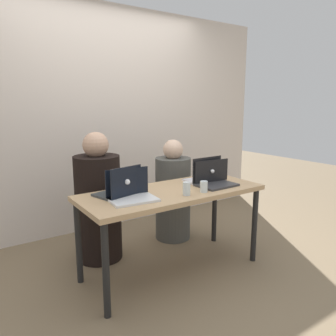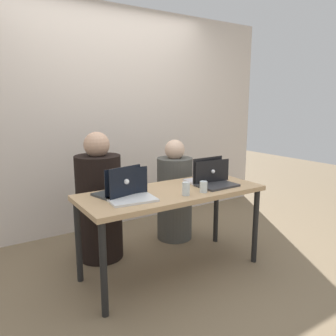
# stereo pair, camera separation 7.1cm
# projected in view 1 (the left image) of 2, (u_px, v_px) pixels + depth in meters

# --- Properties ---
(ground_plane) EXTENTS (12.00, 12.00, 0.00)m
(ground_plane) POSITION_uv_depth(u_px,v_px,m) (172.00, 270.00, 2.89)
(ground_plane) COLOR #766349
(back_wall) EXTENTS (4.50, 0.10, 2.53)m
(back_wall) POSITION_uv_depth(u_px,v_px,m) (104.00, 120.00, 3.77)
(back_wall) COLOR beige
(back_wall) RESTS_ON ground
(desk) EXTENTS (1.57, 0.64, 0.73)m
(desk) POSITION_uv_depth(u_px,v_px,m) (172.00, 199.00, 2.76)
(desk) COLOR tan
(desk) RESTS_ON ground
(person_on_left) EXTENTS (0.50, 0.50, 1.20)m
(person_on_left) POSITION_uv_depth(u_px,v_px,m) (98.00, 204.00, 3.04)
(person_on_left) COLOR black
(person_on_left) RESTS_ON ground
(person_on_right) EXTENTS (0.39, 0.39, 1.08)m
(person_on_right) POSITION_uv_depth(u_px,v_px,m) (173.00, 195.00, 3.51)
(person_on_right) COLOR #4B4B46
(person_on_right) RESTS_ON ground
(laptop_back_left) EXTENTS (0.35, 0.32, 0.25)m
(laptop_back_left) POSITION_uv_depth(u_px,v_px,m) (119.00, 190.00, 2.56)
(laptop_back_left) COLOR #373B3D
(laptop_back_left) RESTS_ON desk
(laptop_front_right) EXTENTS (0.34, 0.29, 0.24)m
(laptop_front_right) POSITION_uv_depth(u_px,v_px,m) (213.00, 179.00, 2.92)
(laptop_front_right) COLOR #333336
(laptop_front_right) RESTS_ON desk
(laptop_back_right) EXTENTS (0.37, 0.27, 0.22)m
(laptop_back_right) POSITION_uv_depth(u_px,v_px,m) (207.00, 177.00, 3.03)
(laptop_back_right) COLOR silver
(laptop_back_right) RESTS_ON desk
(laptop_front_left) EXTENTS (0.37, 0.28, 0.23)m
(laptop_front_left) POSITION_uv_depth(u_px,v_px,m) (131.00, 193.00, 2.48)
(laptop_front_left) COLOR silver
(laptop_front_left) RESTS_ON desk
(water_glass_center) EXTENTS (0.06, 0.06, 0.11)m
(water_glass_center) POSITION_uv_depth(u_px,v_px,m) (187.00, 190.00, 2.59)
(water_glass_center) COLOR silver
(water_glass_center) RESTS_ON desk
(water_glass_right) EXTENTS (0.06, 0.06, 0.09)m
(water_glass_right) POSITION_uv_depth(u_px,v_px,m) (204.00, 187.00, 2.69)
(water_glass_right) COLOR silver
(water_glass_right) RESTS_ON desk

